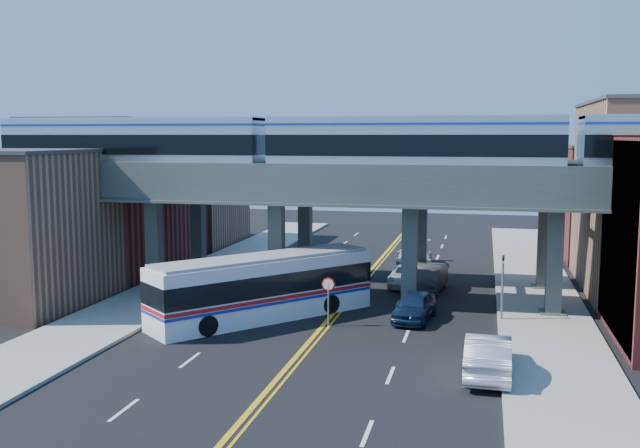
% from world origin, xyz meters
% --- Properties ---
extents(ground, '(120.00, 120.00, 0.00)m').
position_xyz_m(ground, '(0.00, 0.00, 0.00)').
color(ground, black).
rests_on(ground, ground).
extents(sidewalk_west, '(5.00, 70.00, 0.16)m').
position_xyz_m(sidewalk_west, '(-11.50, 10.00, 0.08)').
color(sidewalk_west, gray).
rests_on(sidewalk_west, ground).
extents(sidewalk_east, '(5.00, 70.00, 0.16)m').
position_xyz_m(sidewalk_east, '(11.50, 10.00, 0.08)').
color(sidewalk_east, gray).
rests_on(sidewalk_east, ground).
extents(building_west_a, '(8.00, 10.00, 9.00)m').
position_xyz_m(building_west_a, '(-18.50, 4.00, 4.50)').
color(building_west_a, '#98684E').
rests_on(building_west_a, ground).
extents(building_west_b, '(8.00, 14.00, 11.00)m').
position_xyz_m(building_west_b, '(-18.50, 16.00, 5.50)').
color(building_west_b, maroon).
rests_on(building_west_b, ground).
extents(building_west_c, '(8.00, 10.00, 8.00)m').
position_xyz_m(building_west_c, '(-18.50, 29.00, 4.00)').
color(building_west_c, '#98684E').
rests_on(building_west_c, ground).
extents(building_east_c, '(8.00, 10.00, 9.00)m').
position_xyz_m(building_east_c, '(18.50, 29.00, 4.50)').
color(building_east_c, maroon).
rests_on(building_east_c, ground).
extents(mural_panel, '(0.10, 9.50, 9.50)m').
position_xyz_m(mural_panel, '(14.55, 4.00, 4.75)').
color(mural_panel, teal).
rests_on(mural_panel, ground).
extents(elevated_viaduct_near, '(52.00, 3.60, 7.40)m').
position_xyz_m(elevated_viaduct_near, '(0.00, 8.00, 6.47)').
color(elevated_viaduct_near, '#434E4C').
rests_on(elevated_viaduct_near, ground).
extents(elevated_viaduct_far, '(52.00, 3.60, 7.40)m').
position_xyz_m(elevated_viaduct_far, '(0.00, 15.00, 6.47)').
color(elevated_viaduct_far, '#434E4C').
rests_on(elevated_viaduct_far, ground).
extents(transit_train, '(50.97, 3.20, 3.73)m').
position_xyz_m(transit_train, '(4.07, 8.00, 9.42)').
color(transit_train, black).
rests_on(transit_train, elevated_viaduct_near).
extents(stop_sign, '(0.76, 0.09, 2.63)m').
position_xyz_m(stop_sign, '(0.30, 3.00, 1.76)').
color(stop_sign, slate).
rests_on(stop_sign, ground).
extents(traffic_signal, '(0.15, 0.18, 4.10)m').
position_xyz_m(traffic_signal, '(9.20, 6.00, 2.30)').
color(traffic_signal, slate).
rests_on(traffic_signal, ground).
extents(transit_bus, '(10.57, 11.73, 3.34)m').
position_xyz_m(transit_bus, '(-3.52, 3.78, 1.71)').
color(transit_bus, silver).
rests_on(transit_bus, ground).
extents(car_lane_a, '(2.35, 4.73, 1.55)m').
position_xyz_m(car_lane_a, '(4.59, 5.25, 0.78)').
color(car_lane_a, '#10203D').
rests_on(car_lane_a, ground).
extents(car_lane_b, '(2.33, 5.38, 1.72)m').
position_xyz_m(car_lane_b, '(4.73, 12.79, 0.86)').
color(car_lane_b, '#2B2B2D').
rests_on(car_lane_b, ground).
extents(car_lane_c, '(2.42, 5.03, 1.38)m').
position_xyz_m(car_lane_c, '(3.23, 14.15, 0.69)').
color(car_lane_c, silver).
rests_on(car_lane_c, ground).
extents(car_lane_d, '(2.85, 6.44, 1.84)m').
position_xyz_m(car_lane_d, '(3.08, 21.08, 0.92)').
color(car_lane_d, silver).
rests_on(car_lane_d, ground).
extents(car_parked_curb, '(1.93, 5.37, 1.76)m').
position_xyz_m(car_parked_curb, '(8.46, -3.04, 0.88)').
color(car_parked_curb, silver).
rests_on(car_parked_curb, ground).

